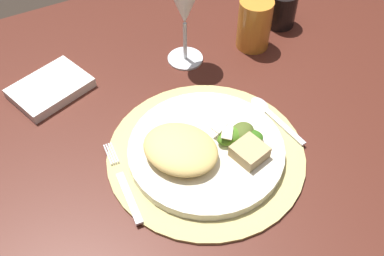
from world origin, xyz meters
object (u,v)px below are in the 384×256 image
dinner_plate (206,150)px  amber_tumbler (254,24)px  napkin (50,88)px  wine_glass (185,5)px  fork (124,185)px  spoon (268,112)px  dark_tumbler (281,9)px  dining_table (210,152)px

dinner_plate → amber_tumbler: size_ratio=2.47×
napkin → amber_tumbler: 0.43m
wine_glass → fork: bearing=-134.7°
napkin → wine_glass: wine_glass is taller
fork → spoon: size_ratio=1.22×
wine_glass → dark_tumbler: 0.26m
wine_glass → amber_tumbler: 0.17m
spoon → amber_tumbler: amber_tumbler is taller
fork → amber_tumbler: bearing=29.0°
spoon → dining_table: bearing=141.0°
dining_table → dark_tumbler: bearing=30.8°
fork → dining_table: bearing=22.5°
wine_glass → dark_tumbler: (0.24, 0.01, -0.09)m
dining_table → fork: bearing=-157.5°
fork → napkin: size_ratio=1.20×
wine_glass → dark_tumbler: bearing=2.2°
dining_table → dark_tumbler: dark_tumbler is taller
fork → wine_glass: bearing=45.3°
napkin → dark_tumbler: 0.52m
amber_tumbler → wine_glass: bearing=170.4°
dining_table → dinner_plate: size_ratio=4.86×
spoon → dinner_plate: bearing=-169.7°
dining_table → amber_tumbler: 0.28m
spoon → dark_tumbler: 0.29m
dark_tumbler → spoon: bearing=-129.6°
dark_tumbler → dinner_plate: bearing=-142.9°
spoon → amber_tumbler: bearing=64.7°
dinner_plate → fork: 0.15m
spoon → wine_glass: 0.25m
fork → spoon: bearing=4.6°
dinner_plate → spoon: bearing=10.3°
dining_table → amber_tumbler: size_ratio=11.99×
wine_glass → amber_tumbler: bearing=-9.6°
fork → napkin: napkin is taller
fork → napkin: bearing=97.8°
spoon → napkin: napkin is taller
amber_tumbler → dark_tumbler: amber_tumbler is taller
dining_table → fork: fork is taller
napkin → amber_tumbler: size_ratio=1.31×
dinner_plate → spoon: dinner_plate is taller
dinner_plate → amber_tumbler: amber_tumbler is taller
dinner_plate → spoon: size_ratio=1.91×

